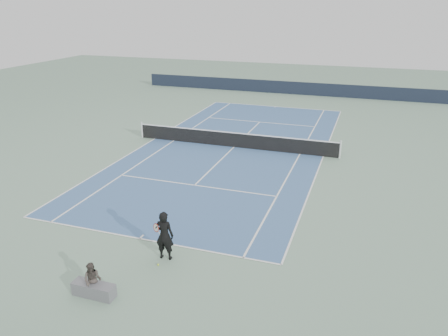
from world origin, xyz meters
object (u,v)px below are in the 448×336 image
(tennis_ball, at_px, (158,265))
(spectator_bench, at_px, (93,285))
(tennis_net, at_px, (234,139))
(tennis_player, at_px, (164,235))

(tennis_ball, distance_m, spectator_bench, 2.41)
(tennis_net, height_order, tennis_ball, tennis_net)
(tennis_player, xyz_separation_m, tennis_ball, (-0.03, -0.52, -0.87))
(tennis_player, xyz_separation_m, spectator_bench, (-1.14, -2.62, -0.51))
(tennis_ball, xyz_separation_m, spectator_bench, (-1.11, -2.11, 0.36))
(tennis_net, relative_size, tennis_player, 7.13)
(tennis_net, distance_m, tennis_player, 12.86)
(tennis_player, relative_size, spectator_bench, 1.28)
(tennis_net, distance_m, spectator_bench, 15.39)
(tennis_ball, relative_size, spectator_bench, 0.05)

